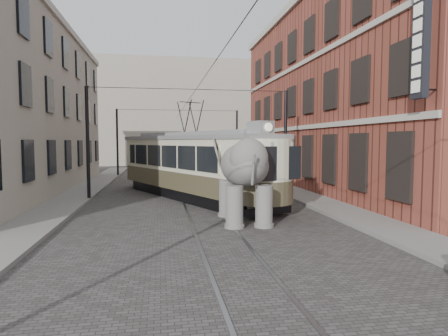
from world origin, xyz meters
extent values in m
plane|color=#484542|center=(0.00, 0.00, 0.00)|extent=(120.00, 120.00, 0.00)
cube|color=slate|center=(6.00, 0.00, 0.07)|extent=(2.00, 60.00, 0.15)
cube|color=slate|center=(-6.50, 0.00, 0.07)|extent=(2.00, 60.00, 0.15)
cube|color=brown|center=(11.00, 9.00, 6.00)|extent=(8.00, 26.00, 12.00)
cube|color=gray|center=(-11.00, 10.00, 5.00)|extent=(7.00, 24.00, 10.00)
cube|color=gray|center=(0.00, 40.00, 7.00)|extent=(28.00, 10.00, 14.00)
camera|label=1|loc=(-1.85, -14.89, 3.13)|focal=30.56mm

